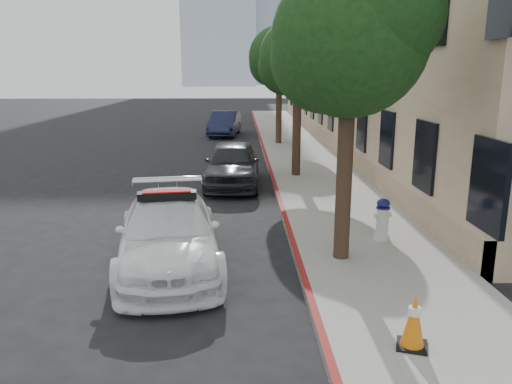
{
  "coord_description": "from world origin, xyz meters",
  "views": [
    {
      "loc": [
        0.94,
        -11.13,
        3.69
      ],
      "look_at": [
        1.3,
        -0.06,
        1.0
      ],
      "focal_mm": 35.0,
      "sensor_mm": 36.0,
      "label": 1
    }
  ],
  "objects_px": {
    "fire_hydrant": "(382,220)",
    "traffic_cone": "(414,321)",
    "police_car": "(169,232)",
    "parked_car_mid": "(233,164)",
    "parked_car_far": "(225,124)"
  },
  "relations": [
    {
      "from": "police_car",
      "to": "parked_car_mid",
      "type": "xyz_separation_m",
      "value": [
        1.14,
        6.94,
        0.05
      ]
    },
    {
      "from": "police_car",
      "to": "parked_car_mid",
      "type": "distance_m",
      "value": 7.03
    },
    {
      "from": "fire_hydrant",
      "to": "police_car",
      "type": "bearing_deg",
      "value": 177.32
    },
    {
      "from": "police_car",
      "to": "parked_car_far",
      "type": "bearing_deg",
      "value": 80.62
    },
    {
      "from": "parked_car_far",
      "to": "fire_hydrant",
      "type": "xyz_separation_m",
      "value": [
        3.92,
        -19.25,
        -0.11
      ]
    },
    {
      "from": "parked_car_far",
      "to": "police_car",
      "type": "bearing_deg",
      "value": -84.94
    },
    {
      "from": "fire_hydrant",
      "to": "traffic_cone",
      "type": "distance_m",
      "value": 4.37
    },
    {
      "from": "parked_car_far",
      "to": "fire_hydrant",
      "type": "relative_size",
      "value": 4.7
    },
    {
      "from": "parked_car_mid",
      "to": "fire_hydrant",
      "type": "relative_size",
      "value": 4.71
    },
    {
      "from": "parked_car_far",
      "to": "traffic_cone",
      "type": "distance_m",
      "value": 23.75
    },
    {
      "from": "parked_car_mid",
      "to": "parked_car_far",
      "type": "distance_m",
      "value": 13.27
    },
    {
      "from": "police_car",
      "to": "traffic_cone",
      "type": "bearing_deg",
      "value": -50.57
    },
    {
      "from": "parked_car_far",
      "to": "fire_hydrant",
      "type": "height_order",
      "value": "parked_car_far"
    },
    {
      "from": "fire_hydrant",
      "to": "parked_car_far",
      "type": "bearing_deg",
      "value": 86.81
    },
    {
      "from": "parked_car_mid",
      "to": "parked_car_far",
      "type": "relative_size",
      "value": 1.0
    }
  ]
}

